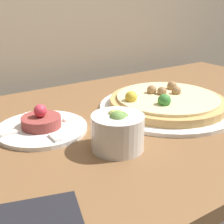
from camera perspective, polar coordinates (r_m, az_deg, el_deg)
name	(u,v)px	position (r m, az deg, el deg)	size (l,w,h in m)	color
dining_table	(119,153)	(0.85, 1.22, -7.52)	(1.46, 0.74, 0.74)	brown
pizza_plate	(167,103)	(0.89, 10.03, 1.67)	(0.38, 0.38, 0.07)	white
tartare_plate	(42,126)	(0.76, -12.74, -2.46)	(0.22, 0.22, 0.07)	white
small_bowl	(118,130)	(0.65, 1.04, -3.36)	(0.11, 0.11, 0.09)	silver
napkin	(25,222)	(0.49, -15.65, -18.87)	(0.18, 0.14, 0.01)	black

